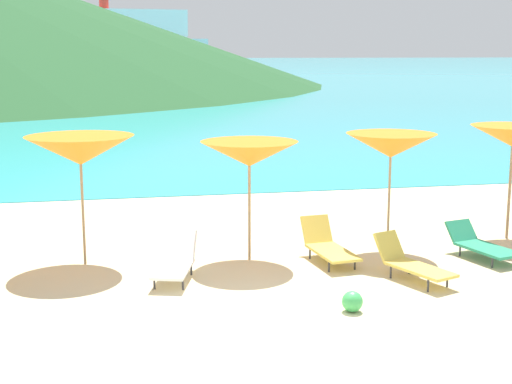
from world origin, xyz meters
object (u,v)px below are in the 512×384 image
object	(u,v)px
umbrella_2	(249,154)
beach_ball	(352,301)
lounge_chair_1	(328,246)
lounge_chair_2	(175,261)
umbrella_3	(391,146)
lounge_chair_4	(411,263)
lounge_chair_0	(481,244)
umbrella_1	(80,150)
cruise_ship	(126,40)

from	to	relation	value
umbrella_2	beach_ball	bearing A→B (deg)	-72.39
lounge_chair_1	lounge_chair_2	distance (m)	2.91
umbrella_3	lounge_chair_1	distance (m)	2.28
lounge_chair_4	beach_ball	bearing A→B (deg)	-160.54
lounge_chair_0	umbrella_2	bearing A→B (deg)	155.29
umbrella_2	lounge_chair_0	size ratio (longest dim) A/B	1.37
umbrella_2	lounge_chair_1	world-z (taller)	umbrella_2
umbrella_1	lounge_chair_2	xyz separation A→B (m)	(1.55, -1.19, -1.80)
umbrella_1	lounge_chair_0	distance (m)	7.62
lounge_chair_0	lounge_chair_4	bearing A→B (deg)	-165.98
lounge_chair_4	umbrella_1	bearing A→B (deg)	137.83
umbrella_3	cruise_ship	bearing A→B (deg)	89.66
umbrella_3	lounge_chair_4	world-z (taller)	umbrella_3
umbrella_1	lounge_chair_1	size ratio (longest dim) A/B	1.45
umbrella_3	beach_ball	xyz separation A→B (m)	(-1.79, -3.12, -1.91)
umbrella_1	lounge_chair_2	bearing A→B (deg)	-37.53
umbrella_2	umbrella_3	bearing A→B (deg)	1.24
lounge_chair_1	umbrella_3	bearing A→B (deg)	12.44
beach_ball	lounge_chair_4	bearing A→B (deg)	40.91
umbrella_1	umbrella_2	distance (m)	3.03
umbrella_1	cruise_ship	size ratio (longest dim) A/B	0.05
umbrella_2	lounge_chair_2	bearing A→B (deg)	-148.78
lounge_chair_2	umbrella_1	bearing A→B (deg)	158.66
lounge_chair_2	beach_ball	xyz separation A→B (m)	(2.44, -2.17, -0.14)
cruise_ship	lounge_chair_1	bearing A→B (deg)	-95.59
umbrella_2	beach_ball	size ratio (longest dim) A/B	6.98
umbrella_2	umbrella_3	world-z (taller)	umbrella_3
umbrella_3	lounge_chair_0	bearing A→B (deg)	-28.69
umbrella_1	lounge_chair_4	xyz separation A→B (m)	(5.48, -2.07, -1.80)
umbrella_1	umbrella_2	size ratio (longest dim) A/B	1.06
umbrella_3	cruise_ship	xyz separation A→B (m)	(1.32, 222.07, 5.33)
umbrella_1	lounge_chair_0	size ratio (longest dim) A/B	1.45
lounge_chair_0	lounge_chair_2	xyz separation A→B (m)	(-5.77, -0.11, 0.04)
umbrella_2	cruise_ship	bearing A→B (deg)	88.95
lounge_chair_0	lounge_chair_1	bearing A→B (deg)	158.28
umbrella_1	lounge_chair_1	bearing A→B (deg)	-9.10
umbrella_1	lounge_chair_4	distance (m)	6.13
lounge_chair_0	cruise_ship	size ratio (longest dim) A/B	0.03
umbrella_2	cruise_ship	world-z (taller)	cruise_ship
lounge_chair_0	lounge_chair_4	distance (m)	2.09
lounge_chair_1	cruise_ship	size ratio (longest dim) A/B	0.03
lounge_chair_4	cruise_ship	bearing A→B (deg)	68.14
beach_ball	lounge_chair_0	bearing A→B (deg)	34.50
umbrella_1	cruise_ship	xyz separation A→B (m)	(7.10, 221.83, 5.30)
umbrella_3	lounge_chair_0	distance (m)	2.51
lounge_chair_1	lounge_chair_2	size ratio (longest dim) A/B	0.99
umbrella_3	lounge_chair_2	xyz separation A→B (m)	(-4.23, -0.95, -1.77)
umbrella_3	lounge_chair_1	xyz separation A→B (m)	(-1.36, -0.47, -1.77)
umbrella_2	cruise_ship	size ratio (longest dim) A/B	0.04
umbrella_3	lounge_chair_4	bearing A→B (deg)	-99.34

